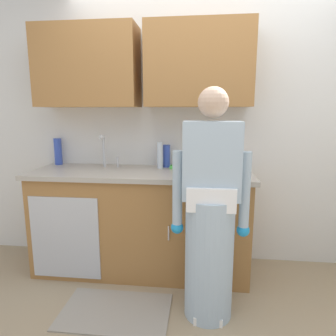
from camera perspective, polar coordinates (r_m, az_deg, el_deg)
ground_plane at (r=2.37m, az=6.12°, el=-27.45°), size 9.00×9.00×0.00m
kitchen_wall_with_uppers at (r=2.86m, az=4.08°, el=11.04°), size 4.80×0.44×2.70m
counter_cabinet at (r=2.80m, az=-5.13°, el=-10.42°), size 1.90×0.62×0.90m
countertop at (r=2.67m, az=-5.23°, el=-0.96°), size 1.96×0.66×0.04m
sink at (r=2.77m, az=-12.17°, el=-0.64°), size 0.50×0.36×0.35m
person_at_sink at (r=2.12m, az=8.02°, el=-10.60°), size 0.55×0.34×1.62m
floor_mat at (r=2.48m, az=-10.00°, el=-25.39°), size 0.80×0.50×0.01m
bottle_dish_liquid at (r=2.77m, az=11.04°, el=2.44°), size 0.06×0.06×0.26m
bottle_water_tall at (r=2.76m, az=-1.55°, el=2.46°), size 0.06×0.06×0.24m
bottle_cleaner_spray at (r=3.15m, az=-20.27°, el=2.98°), size 0.07×0.07×0.26m
bottle_water_short at (r=2.82m, az=-0.28°, el=2.30°), size 0.07×0.07×0.21m
bottle_soap at (r=2.79m, az=8.03°, el=2.45°), size 0.06×0.06×0.25m
cup_by_sink at (r=2.45m, az=8.87°, el=-0.65°), size 0.08×0.08×0.08m
sponge at (r=2.76m, az=1.53°, el=0.19°), size 0.11×0.07×0.03m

